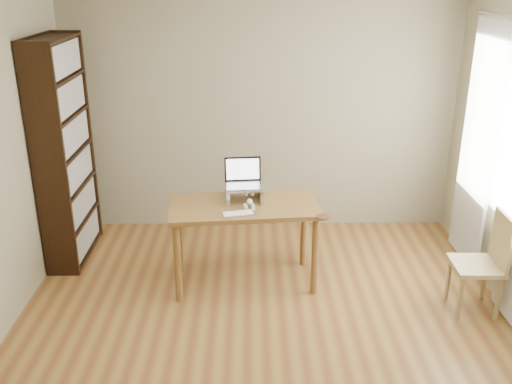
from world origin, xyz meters
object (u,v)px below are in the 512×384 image
laptop (244,178)px  chair (485,260)px  bookshelf (65,152)px  cat (247,192)px  desk (244,216)px  keyboard (238,214)px

laptop → chair: bearing=-22.8°
bookshelf → cat: (1.69, -0.45, -0.23)m
desk → laptop: laptop is taller
laptop → desk: bearing=-95.3°
cat → desk: bearing=-110.9°
desk → chair: size_ratio=1.56×
bookshelf → keyboard: 1.82m
laptop → keyboard: laptop is taller
keyboard → chair: size_ratio=0.33×
bookshelf → desk: size_ratio=1.58×
bookshelf → laptop: bearing=-14.3°
cat → chair: (1.91, -0.59, -0.36)m
keyboard → desk: bearing=64.1°
bookshelf → keyboard: bearing=-25.8°
keyboard → laptop: bearing=68.6°
laptop → cat: 0.13m
keyboard → cat: 0.34m
bookshelf → chair: bearing=-16.1°
cat → chair: bearing=-24.2°
desk → cat: size_ratio=2.73×
laptop → chair: (1.93, -0.61, -0.48)m
bookshelf → keyboard: bookshelf is taller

